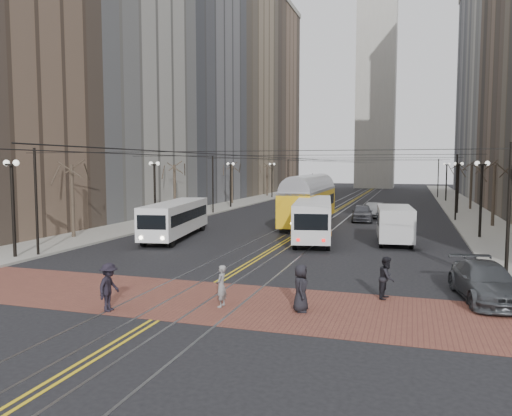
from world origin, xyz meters
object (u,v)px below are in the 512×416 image
Objects in this scene: pedestrian_b at (221,286)px; pedestrian_d at (109,287)px; sedan_grey at (362,213)px; sedan_silver at (374,210)px; sedan_parked at (486,282)px; transit_bus at (176,220)px; pedestrian_c at (387,278)px; cargo_van at (395,226)px; streetcar at (309,205)px; clock_tower at (377,37)px; rear_bus at (313,220)px; pedestrian_a at (301,288)px.

pedestrian_b is 0.89× the size of pedestrian_d.
sedan_grey is 34.53m from pedestrian_d.
sedan_grey reaches higher than pedestrian_b.
sedan_grey is 4.39m from sedan_silver.
sedan_grey reaches higher than sedan_silver.
sedan_grey is at bearing 96.44° from sedan_parked.
pedestrian_d is (6.19, -18.14, -0.44)m from transit_bus.
pedestrian_c is (6.15, 3.19, 0.06)m from pedestrian_b.
transit_bus is 2.09× the size of sedan_parked.
pedestrian_b is at bearing -67.66° from pedestrian_d.
pedestrian_d is at bearing -121.57° from cargo_van.
streetcar reaches higher than sedan_grey.
cargo_van is 22.34m from pedestrian_d.
pedestrian_d is at bearing 128.25° from pedestrian_c.
streetcar is at bearing 29.98° from pedestrian_c.
clock_tower is 4.36× the size of streetcar.
pedestrian_d is at bearing -91.17° from clock_tower.
sedan_grey is (4.58, 3.67, -0.94)m from streetcar.
clock_tower reaches higher than sedan_silver.
sedan_grey is at bearing 174.90° from pedestrian_b.
streetcar reaches higher than pedestrian_b.
rear_bus is at bearing -88.83° from clock_tower.
streetcar is 13.09m from cargo_van.
pedestrian_d is (-13.95, -6.00, 0.17)m from sedan_parked.
sedan_silver is at bearing 16.73° from pedestrian_c.
sedan_grey is at bearing 42.02° from transit_bus.
pedestrian_d is (-6.30, -33.95, 0.09)m from sedan_grey.
pedestrian_b is 6.93m from pedestrian_c.
pedestrian_c is 0.95× the size of pedestrian_d.
cargo_van is 3.28× the size of pedestrian_a.
transit_bus reaches higher than sedan_silver.
clock_tower reaches higher than sedan_parked.
clock_tower is 112.10m from pedestrian_a.
sedan_parked is at bearing -64.35° from rear_bus.
clock_tower is at bearing -179.91° from pedestrian_b.
clock_tower is 94.74m from rear_bus.
rear_bus is 16.42m from pedestrian_c.
pedestrian_d is at bearing -80.79° from transit_bus.
sedan_parked is at bearing -71.05° from pedestrian_a.
streetcar is 28.67m from pedestrian_a.
clock_tower is at bearing 88.56° from streetcar.
pedestrian_c is (16.23, -13.14, -0.48)m from transit_bus.
pedestrian_a is (2.98, -18.15, -0.58)m from rear_bus.
clock_tower reaches higher than pedestrian_a.
streetcar is 2.87× the size of sedan_parked.
cargo_van is (16.06, 1.89, -0.06)m from transit_bus.
pedestrian_d is at bearing -105.91° from sedan_grey.
rear_bus reaches higher than pedestrian_d.
cargo_van reaches higher than sedan_parked.
sedan_grey is (4.08, -74.55, -35.11)m from clock_tower.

